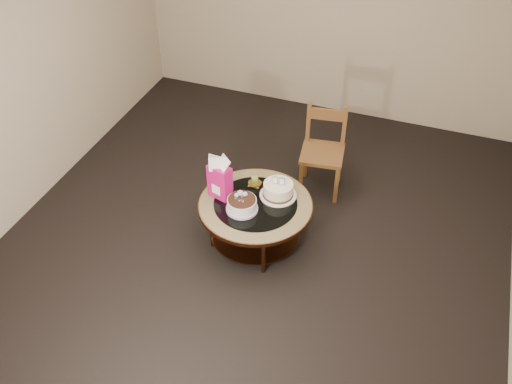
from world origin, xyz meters
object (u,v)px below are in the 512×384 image
(coffee_table, at_px, (255,210))
(gift_bag, at_px, (220,178))
(dining_chair, at_px, (323,151))
(cream_cake, at_px, (278,190))
(decorated_cake, at_px, (242,205))

(coffee_table, distance_m, gift_bag, 0.43)
(coffee_table, distance_m, dining_chair, 1.04)
(cream_cake, bearing_deg, dining_chair, 70.53)
(decorated_cake, height_order, gift_bag, gift_bag)
(gift_bag, bearing_deg, dining_chair, 73.42)
(decorated_cake, height_order, dining_chair, dining_chair)
(decorated_cake, xyz_separation_m, gift_bag, (-0.25, 0.11, 0.15))
(decorated_cake, height_order, cream_cake, cream_cake)
(dining_chair, bearing_deg, coffee_table, -117.89)
(coffee_table, height_order, cream_cake, cream_cake)
(cream_cake, xyz_separation_m, dining_chair, (0.20, 0.81, -0.07))
(cream_cake, height_order, gift_bag, gift_bag)
(coffee_table, xyz_separation_m, cream_cake, (0.16, 0.16, 0.15))
(decorated_cake, relative_size, gift_bag, 0.68)
(cream_cake, bearing_deg, decorated_cake, -135.45)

